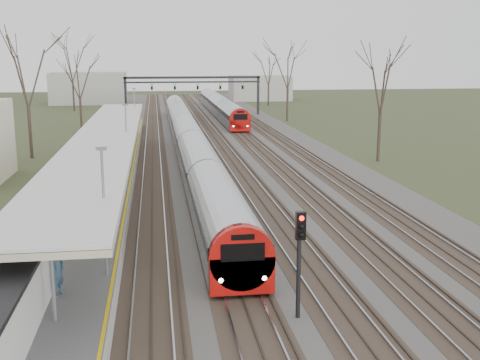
# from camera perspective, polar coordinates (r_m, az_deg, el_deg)

# --- Properties ---
(track_bed) EXTENTS (24.00, 160.00, 0.22)m
(track_bed) POSITION_cam_1_polar(r_m,az_deg,el_deg) (64.69, -2.73, 3.51)
(track_bed) COLOR #474442
(track_bed) RESTS_ON ground
(platform) EXTENTS (3.50, 69.00, 1.00)m
(platform) POSITION_cam_1_polar(r_m,az_deg,el_deg) (47.20, -12.02, 0.66)
(platform) COLOR #9E9B93
(platform) RESTS_ON ground
(canopy) EXTENTS (4.10, 50.00, 3.11)m
(canopy) POSITION_cam_1_polar(r_m,az_deg,el_deg) (42.21, -12.62, 4.05)
(canopy) COLOR slate
(canopy) RESTS_ON platform
(signal_gantry) EXTENTS (21.00, 0.59, 6.08)m
(signal_gantry) POSITION_cam_1_polar(r_m,az_deg,el_deg) (94.01, -4.48, 9.07)
(signal_gantry) COLOR black
(signal_gantry) RESTS_ON ground
(tree_west_far) EXTENTS (5.50, 5.50, 11.33)m
(tree_west_far) POSITION_cam_1_polar(r_m,az_deg,el_deg) (57.86, -19.66, 9.76)
(tree_west_far) COLOR #2D231C
(tree_west_far) RESTS_ON ground
(tree_east_far) EXTENTS (5.00, 5.00, 10.30)m
(tree_east_far) POSITION_cam_1_polar(r_m,az_deg,el_deg) (54.45, 13.29, 9.27)
(tree_east_far) COLOR #2D231C
(tree_east_far) RESTS_ON ground
(train_near) EXTENTS (2.62, 75.21, 3.05)m
(train_near) POSITION_cam_1_polar(r_m,az_deg,el_deg) (59.67, -4.97, 4.14)
(train_near) COLOR #A2A4AC
(train_near) RESTS_ON ground
(train_far) EXTENTS (2.62, 45.21, 3.05)m
(train_far) POSITION_cam_1_polar(r_m,az_deg,el_deg) (94.61, -1.89, 7.03)
(train_far) COLOR #A2A4AC
(train_far) RESTS_ON ground
(passenger) EXTENTS (0.65, 0.77, 1.78)m
(passenger) POSITION_cam_1_polar(r_m,az_deg,el_deg) (22.49, -16.90, -8.35)
(passenger) COLOR #283E4F
(passenger) RESTS_ON platform
(signal_post) EXTENTS (0.35, 0.45, 4.10)m
(signal_post) POSITION_cam_1_polar(r_m,az_deg,el_deg) (21.45, 5.67, -6.51)
(signal_post) COLOR black
(signal_post) RESTS_ON ground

